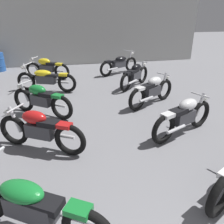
{
  "coord_description": "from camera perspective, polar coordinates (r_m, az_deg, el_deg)",
  "views": [
    {
      "loc": [
        -1.0,
        0.58,
        2.6
      ],
      "look_at": [
        0.0,
        5.07,
        0.55
      ],
      "focal_mm": 36.17,
      "sensor_mm": 36.0,
      "label": 1
    }
  ],
  "objects": [
    {
      "name": "motorcycle_left_row_5",
      "position": [
        9.95,
        -16.14,
        10.7
      ],
      "size": [
        1.83,
        0.94,
        0.88
      ],
      "color": "black",
      "rests_on": "ground"
    },
    {
      "name": "motorcycle_left_row_1",
      "position": [
        3.12,
        -19.98,
        -21.41
      ],
      "size": [
        1.9,
        1.25,
        0.97
      ],
      "color": "black",
      "rests_on": "ground"
    },
    {
      "name": "motorcycle_right_row_5",
      "position": [
        10.38,
        1.86,
        12.1
      ],
      "size": [
        1.97,
        1.15,
        0.97
      ],
      "color": "black",
      "rests_on": "ground"
    },
    {
      "name": "motorcycle_right_row_4",
      "position": [
        8.49,
        5.83,
        9.31
      ],
      "size": [
        1.51,
        1.43,
        0.88
      ],
      "color": "black",
      "rests_on": "ground"
    },
    {
      "name": "motorcycle_left_row_2",
      "position": [
        4.72,
        -17.8,
        -4.21
      ],
      "size": [
        1.76,
        1.09,
        0.88
      ],
      "color": "black",
      "rests_on": "ground"
    },
    {
      "name": "motorcycle_right_row_3",
      "position": [
        6.85,
        10.12,
        5.46
      ],
      "size": [
        1.76,
        1.07,
        0.88
      ],
      "color": "black",
      "rests_on": "ground"
    },
    {
      "name": "motorcycle_right_row_2",
      "position": [
        5.3,
        17.76,
        -1.0
      ],
      "size": [
        1.85,
        0.89,
        0.88
      ],
      "color": "black",
      "rests_on": "ground"
    },
    {
      "name": "motorcycle_left_row_3",
      "position": [
        6.32,
        -17.48,
        3.09
      ],
      "size": [
        1.63,
        1.29,
        0.88
      ],
      "color": "black",
      "rests_on": "ground"
    },
    {
      "name": "back_wall",
      "position": [
        12.4,
        -8.47,
        20.12
      ],
      "size": [
        13.08,
        0.24,
        3.6
      ],
      "primitive_type": "cube",
      "color": "#B2B2AD",
      "rests_on": "ground"
    },
    {
      "name": "motorcycle_left_row_4",
      "position": [
        8.27,
        -16.42,
        8.02
      ],
      "size": [
        2.06,
        0.98,
        0.97
      ],
      "color": "black",
      "rests_on": "ground"
    }
  ]
}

